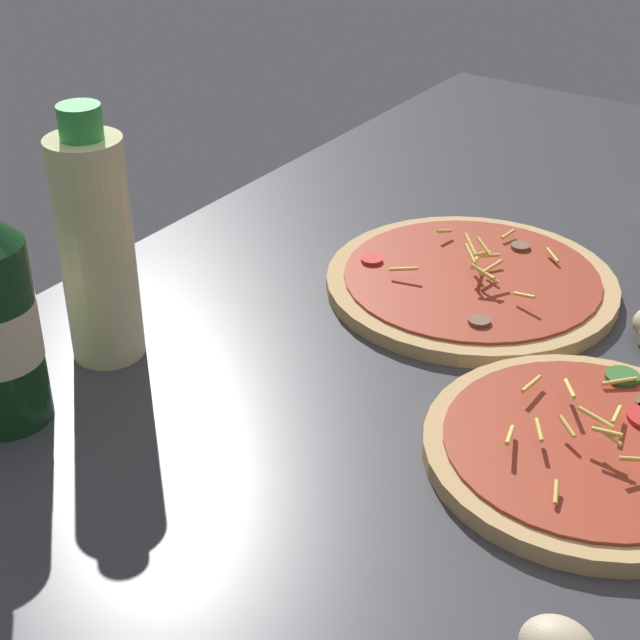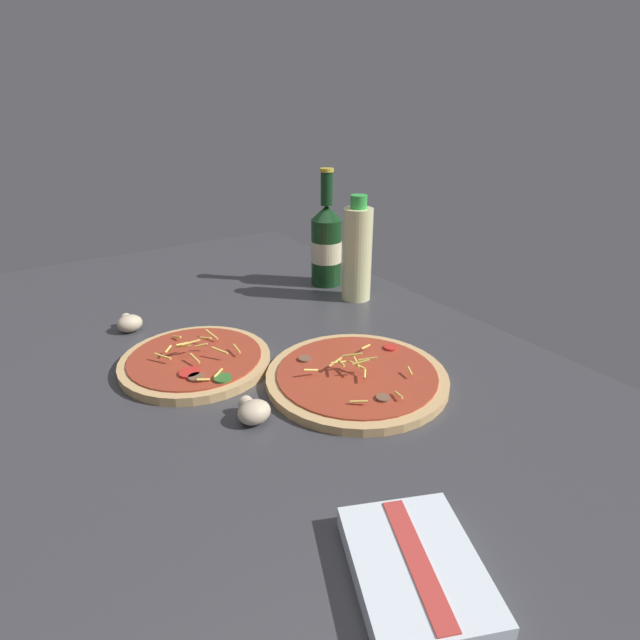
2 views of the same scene
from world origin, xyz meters
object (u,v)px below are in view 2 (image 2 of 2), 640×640
pizza_near (196,361)px  mushroom_right (253,411)px  oil_bottle (357,253)px  dish_towel (416,569)px  mushroom_left (129,323)px  pizza_far (357,377)px  beer_bottle (326,244)px

pizza_near → mushroom_right: bearing=3.1°
oil_bottle → dish_towel: oil_bottle is taller
oil_bottle → mushroom_left: size_ratio=4.60×
mushroom_right → pizza_far: bearing=91.8°
pizza_near → oil_bottle: size_ratio=1.10×
mushroom_right → dish_towel: bearing=2.9°
pizza_far → mushroom_right: 18.76cm
beer_bottle → dish_towel: 82.89cm
pizza_far → beer_bottle: size_ratio=1.07×
dish_towel → mushroom_left: bearing=-173.3°
pizza_far → mushroom_right: bearing=-88.2°
mushroom_left → dish_towel: 71.98cm
pizza_far → dish_towel: 36.19cm
beer_bottle → mushroom_left: beer_bottle is taller
oil_bottle → beer_bottle: bearing=-179.0°
pizza_far → mushroom_left: pizza_far is taller
mushroom_right → dish_towel: size_ratio=0.27×
oil_bottle → mushroom_right: oil_bottle is taller
beer_bottle → dish_towel: size_ratio=1.44×
pizza_near → oil_bottle: (-9.80, 41.63, 9.77)cm
pizza_near → oil_bottle: 43.87cm
beer_bottle → mushroom_right: beer_bottle is taller
pizza_near → pizza_far: 27.65cm
pizza_near → beer_bottle: bearing=117.5°
beer_bottle → oil_bottle: size_ratio=1.18×
oil_bottle → mushroom_right: size_ratio=4.61×
pizza_near → mushroom_right: 19.94cm
pizza_near → beer_bottle: (-21.57, 41.42, 9.05)cm
pizza_near → mushroom_left: 21.15cm
pizza_far → oil_bottle: size_ratio=1.26×
dish_towel → pizza_near: bearing=-177.1°
beer_bottle → dish_towel: (72.74, -38.79, -8.73)cm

